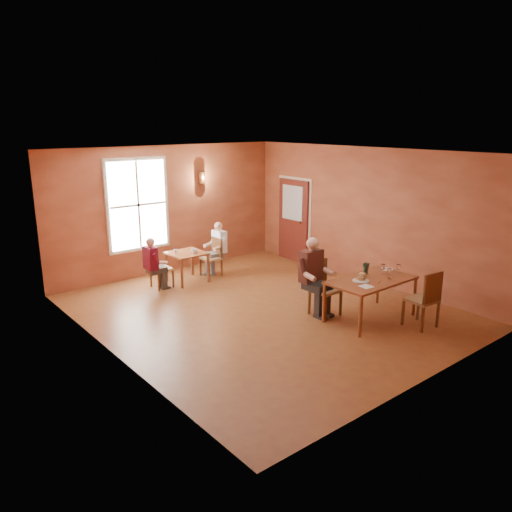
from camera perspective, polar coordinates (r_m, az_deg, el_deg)
ground at (r=9.68m, az=0.75°, el=-6.25°), size 6.00×7.00×0.01m
wall_back at (r=12.08m, az=-9.98°, el=5.26°), size 6.00×0.04×3.00m
wall_front at (r=7.02m, az=19.47°, el=-2.62°), size 6.00×0.04×3.00m
wall_left at (r=7.72m, az=-16.56°, el=-0.78°), size 0.04×7.00×3.00m
wall_right at (r=11.36m, az=12.51°, el=4.50°), size 0.04×7.00×3.00m
ceiling at (r=9.02m, az=0.82°, el=11.77°), size 6.00×7.00×0.04m
window at (r=11.64m, az=-13.34°, el=5.71°), size 1.36×0.10×1.96m
door at (r=12.93m, az=4.24°, el=4.07°), size 0.12×1.04×2.10m
wall_sconce at (r=12.36m, az=-6.22°, el=8.90°), size 0.16×0.16×0.28m
main_table at (r=9.41m, az=12.90°, el=-4.81°), size 1.63×0.92×0.77m
chair_diner_main at (r=9.40m, az=7.94°, el=-3.73°), size 0.46×0.46×1.03m
diner_main at (r=9.32m, az=8.12°, el=-2.66°), size 0.57×0.57×1.41m
chair_empty at (r=9.27m, az=18.40°, el=-4.63°), size 0.50×0.50×1.04m
plate_food at (r=9.12m, az=11.90°, el=-2.73°), size 0.33×0.33×0.04m
sandwich at (r=9.14m, az=12.02°, el=-2.42°), size 0.12×0.12×0.12m
goblet_a at (r=9.62m, az=14.29°, el=-1.41°), size 0.08×0.08×0.20m
goblet_b at (r=9.67m, az=15.94°, el=-1.44°), size 0.10×0.10×0.21m
goblet_c at (r=9.40m, az=14.96°, el=-1.87°), size 0.09×0.09×0.20m
menu_stand at (r=9.54m, az=12.45°, el=-1.41°), size 0.13×0.08×0.21m
knife at (r=9.13m, az=13.94°, el=-2.95°), size 0.21×0.09×0.00m
napkin at (r=8.86m, az=12.47°, el=-3.42°), size 0.22×0.22×0.01m
side_plate at (r=9.95m, az=14.82°, el=-1.46°), size 0.25×0.25×0.02m
second_table at (r=11.40m, az=-7.87°, el=-1.25°), size 0.77×0.77×0.68m
chair_diner_white at (r=11.71m, az=-5.18°, el=-0.17°), size 0.39×0.39×0.89m
diner_white at (r=11.68m, az=-5.07°, el=0.58°), size 0.48×0.48×1.20m
chair_diner_maroon at (r=11.07m, az=-10.76°, el=-1.33°), size 0.39×0.39×0.88m
diner_maroon at (r=11.02m, az=-10.92°, el=-0.75°), size 0.45×0.45×1.13m
cup_a at (r=11.25m, az=-7.06°, el=0.58°), size 0.13×0.13×0.09m
cup_b at (r=11.29m, az=-9.17°, el=0.55°), size 0.12×0.12×0.09m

